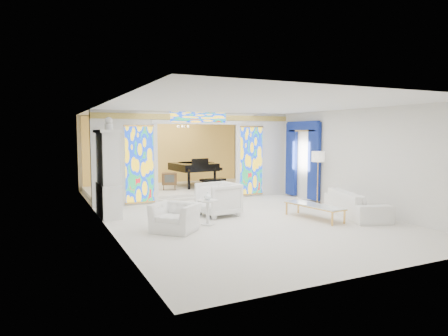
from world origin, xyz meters
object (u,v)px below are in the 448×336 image
tv_console (169,179)px  grand_piano (195,167)px  coffee_table (314,206)px  armchair_right (218,199)px  sofa (356,204)px  china_cabinet (108,174)px  armchair_left (175,217)px

tv_console → grand_piano: bearing=41.6°
coffee_table → tv_console: size_ratio=2.88×
armchair_right → sofa: 3.82m
tv_console → china_cabinet: bearing=-117.0°
sofa → grand_piano: size_ratio=0.80×
china_cabinet → tv_console: china_cabinet is taller
china_cabinet → sofa: (6.17, -2.99, -0.82)m
tv_console → armchair_left: bearing=-91.1°
sofa → coffee_table: size_ratio=1.31×
armchair_left → grand_piano: size_ratio=0.34×
armchair_left → sofa: sofa is taller
sofa → tv_console: size_ratio=3.77×
coffee_table → grand_piano: bearing=97.9°
sofa → tv_console: tv_console is taller
armchair_right → coffee_table: size_ratio=0.56×
sofa → armchair_right: bearing=82.3°
armchair_left → armchair_right: size_ratio=0.99×
armchair_left → grand_piano: grand_piano is taller
sofa → grand_piano: bearing=36.9°
coffee_table → tv_console: bearing=110.7°
armchair_right → coffee_table: (2.13, -1.50, -0.10)m
armchair_left → coffee_table: 3.79m
armchair_right → grand_piano: grand_piano is taller
china_cabinet → armchair_left: (1.11, -2.47, -0.84)m
china_cabinet → coffee_table: 5.68m
china_cabinet → armchair_right: china_cabinet is taller
china_cabinet → armchair_left: china_cabinet is taller
armchair_right → tv_console: armchair_right is taller
armchair_right → tv_console: size_ratio=1.61×
sofa → grand_piano: grand_piano is taller
china_cabinet → coffee_table: bearing=-29.8°
armchair_left → tv_console: size_ratio=1.59×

